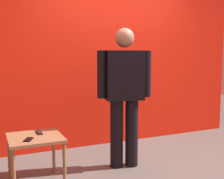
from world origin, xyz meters
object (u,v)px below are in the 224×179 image
at_px(tv_remote, 39,132).
at_px(side_table, 35,143).
at_px(standing_person, 124,90).
at_px(cell_phone, 29,139).

bearing_deg(tv_remote, side_table, -121.95).
relative_size(standing_person, tv_remote, 10.08).
distance_m(standing_person, side_table, 1.21).
bearing_deg(cell_phone, standing_person, 35.50).
height_order(standing_person, cell_phone, standing_person).
distance_m(cell_phone, tv_remote, 0.26).
bearing_deg(side_table, standing_person, 4.45).
relative_size(standing_person, cell_phone, 11.90).
xyz_separation_m(standing_person, cell_phone, (-1.18, -0.19, -0.42)).
xyz_separation_m(side_table, cell_phone, (-0.08, -0.11, 0.08)).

